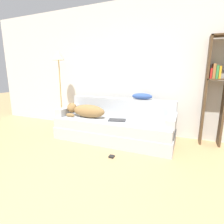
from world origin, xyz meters
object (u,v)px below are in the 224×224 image
Objects in this scene: dog at (86,111)px; laptop at (117,120)px; bookshelf at (215,87)px; throw_pillow at (142,96)px; couch at (114,129)px; power_adapter at (112,157)px; floor_lamp at (59,67)px.

dog reaches higher than laptop.
bookshelf is (2.24, 0.59, 0.49)m from dog.
dog is at bearing -154.91° from throw_pillow.
dog is (-0.56, -0.10, 0.34)m from couch.
throw_pillow is 5.19× the size of power_adapter.
dog is at bearing 143.23° from power_adapter.
couch is at bearing 123.00° from laptop.
floor_lamp reaches higher than couch.
couch is 29.13× the size of power_adapter.
bookshelf is (1.58, 0.59, 0.61)m from laptop.
throw_pillow is 1.36m from power_adapter.
dog is 2.07× the size of throw_pillow.
couch is 1.89m from floor_lamp.
laptop is at bearing 104.14° from power_adapter.
throw_pillow is at bearing -174.43° from bookshelf.
power_adapter is (0.26, -0.71, -0.19)m from couch.
power_adapter is at bearing -29.69° from floor_lamp.
throw_pillow reaches higher than laptop.
floor_lamp is at bearing 158.00° from dog.
bookshelf reaches higher than floor_lamp.
dog is 2.38× the size of laptop.
dog is 0.68m from laptop.
couch is 2.71× the size of dog.
bookshelf is at bearing 5.57° from throw_pillow.
laptop reaches higher than couch.
couch is 1.94m from bookshelf.
throw_pillow reaches higher than power_adapter.
couch is 0.84m from throw_pillow.
power_adapter is (-0.18, -1.08, -0.81)m from throw_pillow.
couch is 6.45× the size of laptop.
floor_lamp is (-3.11, -0.24, 0.38)m from bookshelf.
couch is 0.67m from dog.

